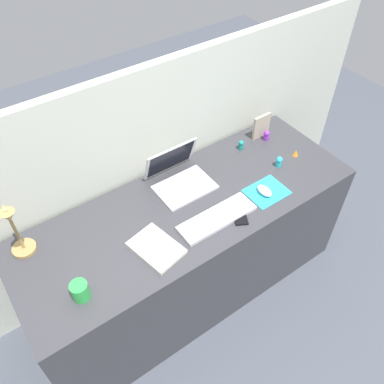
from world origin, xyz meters
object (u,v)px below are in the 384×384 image
at_px(coffee_mug, 80,291).
at_px(toy_figurine_orange, 296,153).
at_px(desk_lamp, 17,233).
at_px(toy_figurine_teal, 241,145).
at_px(cell_phone, 240,215).
at_px(toy_figurine_cyan, 279,161).
at_px(mouse, 264,191).
at_px(keyboard, 217,218).
at_px(picture_frame, 261,126).
at_px(toy_figurine_purple, 267,135).
at_px(laptop, 178,175).
at_px(notebook_pad, 156,248).

relative_size(coffee_mug, toy_figurine_orange, 2.43).
relative_size(desk_lamp, toy_figurine_teal, 5.85).
xyz_separation_m(cell_phone, toy_figurine_cyan, (0.41, 0.16, 0.03)).
bearing_deg(toy_figurine_teal, toy_figurine_orange, -45.75).
distance_m(desk_lamp, toy_figurine_orange, 1.53).
bearing_deg(desk_lamp, mouse, -16.31).
relative_size(keyboard, picture_frame, 2.73).
bearing_deg(toy_figurine_cyan, toy_figurine_teal, 107.87).
bearing_deg(coffee_mug, desk_lamp, 108.52).
bearing_deg(toy_figurine_orange, desk_lamp, 171.99).
bearing_deg(mouse, cell_phone, -167.85).
bearing_deg(toy_figurine_cyan, coffee_mug, -174.48).
distance_m(cell_phone, toy_figurine_purple, 0.64).
bearing_deg(laptop, keyboard, -88.84).
bearing_deg(toy_figurine_teal, cell_phone, -130.47).
xyz_separation_m(keyboard, toy_figurine_orange, (0.67, 0.12, 0.01)).
bearing_deg(desk_lamp, toy_figurine_cyan, -9.28).
height_order(cell_phone, notebook_pad, notebook_pad).
relative_size(mouse, toy_figurine_teal, 1.61).
bearing_deg(toy_figurine_purple, keyboard, -152.32).
distance_m(mouse, toy_figurine_orange, 0.38).
distance_m(toy_figurine_cyan, toy_figurine_orange, 0.15).
height_order(cell_phone, picture_frame, picture_frame).
bearing_deg(laptop, toy_figurine_cyan, -22.49).
xyz_separation_m(mouse, toy_figurine_teal, (0.13, 0.35, 0.01)).
relative_size(mouse, toy_figurine_cyan, 1.46).
relative_size(mouse, toy_figurine_orange, 2.63).
relative_size(laptop, notebook_pad, 1.25).
distance_m(laptop, toy_figurine_purple, 0.63).
height_order(notebook_pad, toy_figurine_orange, toy_figurine_orange).
xyz_separation_m(notebook_pad, toy_figurine_cyan, (0.86, 0.09, 0.03)).
bearing_deg(desk_lamp, notebook_pad, -32.25).
distance_m(coffee_mug, toy_figurine_orange, 1.40).
bearing_deg(cell_phone, toy_figurine_cyan, 49.24).
height_order(mouse, toy_figurine_orange, mouse).
relative_size(cell_phone, coffee_mug, 1.44).
bearing_deg(toy_figurine_orange, notebook_pad, -174.14).
relative_size(laptop, coffee_mug, 3.38).
bearing_deg(picture_frame, toy_figurine_cyan, -110.54).
height_order(laptop, notebook_pad, laptop).
xyz_separation_m(keyboard, mouse, (0.31, -0.00, 0.01)).
bearing_deg(keyboard, laptop, 91.16).
height_order(laptop, coffee_mug, laptop).
bearing_deg(toy_figurine_cyan, toy_figurine_purple, 63.96).
xyz_separation_m(coffee_mug, toy_figurine_teal, (1.17, 0.36, -0.01)).
relative_size(toy_figurine_orange, toy_figurine_purple, 0.58).
bearing_deg(cell_phone, picture_frame, 67.72).
bearing_deg(coffee_mug, cell_phone, -2.58).
height_order(notebook_pad, toy_figurine_purple, toy_figurine_purple).
bearing_deg(notebook_pad, mouse, -13.57).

